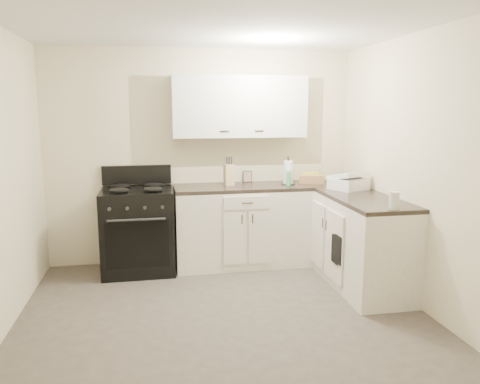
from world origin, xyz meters
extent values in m
plane|color=#473F38|center=(0.00, 0.00, 0.00)|extent=(3.60, 3.60, 0.00)
plane|color=white|center=(0.00, 0.00, 2.50)|extent=(3.60, 3.60, 0.00)
plane|color=beige|center=(0.00, 1.80, 1.25)|extent=(3.60, 0.00, 3.60)
plane|color=beige|center=(1.80, 0.00, 1.25)|extent=(0.00, 3.60, 3.60)
plane|color=beige|center=(0.00, -1.80, 1.25)|extent=(3.60, 0.00, 3.60)
cube|color=white|center=(0.43, 1.50, 0.45)|extent=(1.55, 0.60, 0.90)
cube|color=white|center=(1.50, 0.85, 0.45)|extent=(0.60, 1.90, 0.90)
cube|color=black|center=(0.43, 1.50, 0.92)|extent=(1.55, 0.60, 0.04)
cube|color=black|center=(1.50, 0.85, 0.92)|extent=(0.60, 1.90, 0.04)
cube|color=silver|center=(0.43, 1.65, 1.84)|extent=(1.55, 0.30, 0.70)
cube|color=black|center=(-0.77, 1.48, 0.46)|extent=(0.79, 0.67, 0.95)
cube|color=#D4B582|center=(0.28, 1.55, 1.06)|extent=(0.12, 0.12, 0.24)
cylinder|color=white|center=(0.98, 1.52, 1.08)|extent=(0.15, 0.15, 0.27)
cylinder|color=#44B166|center=(0.96, 1.41, 1.02)|extent=(0.07, 0.07, 0.17)
cube|color=black|center=(0.54, 1.76, 1.01)|extent=(0.11, 0.03, 0.14)
cube|color=#A57B4E|center=(1.29, 1.56, 0.99)|extent=(0.34, 0.29, 0.10)
cube|color=white|center=(1.53, 1.04, 1.00)|extent=(0.44, 0.43, 0.13)
cylinder|color=silver|center=(1.51, 0.00, 1.02)|extent=(0.10, 0.10, 0.15)
cube|color=black|center=(1.18, 0.42, 0.46)|extent=(0.02, 0.16, 0.28)
cube|color=black|center=(1.18, 0.48, 0.44)|extent=(0.02, 0.16, 0.28)
camera|label=1|loc=(-0.59, -3.73, 1.81)|focal=35.00mm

